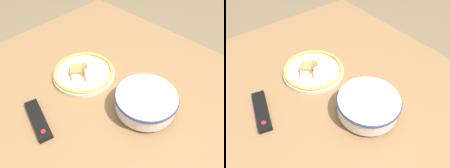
% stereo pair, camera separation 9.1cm
% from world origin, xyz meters
% --- Properties ---
extents(dining_table, '(1.57, 1.09, 0.74)m').
position_xyz_m(dining_table, '(0.00, 0.00, 0.67)').
color(dining_table, olive).
rests_on(dining_table, ground_plane).
extents(noodle_bowl, '(0.24, 0.24, 0.08)m').
position_xyz_m(noodle_bowl, '(-0.07, 0.01, 0.79)').
color(noodle_bowl, silver).
rests_on(noodle_bowl, dining_table).
extents(food_plate, '(0.28, 0.28, 0.05)m').
position_xyz_m(food_plate, '(0.26, 0.05, 0.76)').
color(food_plate, silver).
rests_on(food_plate, dining_table).
extents(tv_remote, '(0.20, 0.10, 0.02)m').
position_xyz_m(tv_remote, '(0.19, 0.34, 0.75)').
color(tv_remote, black).
rests_on(tv_remote, dining_table).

